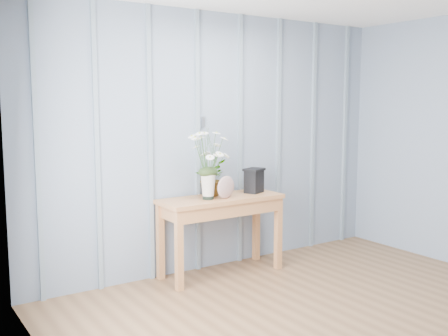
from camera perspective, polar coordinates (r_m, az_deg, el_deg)
room_shell at (r=4.12m, az=9.74°, el=11.91°), size 4.00×4.50×2.50m
sideboard at (r=4.98m, az=-0.32°, el=-4.45°), size 1.20×0.45×0.75m
daisy_vase at (r=4.78m, az=-1.75°, el=1.43°), size 0.46×0.35×0.65m
spider_plant at (r=5.00m, az=-1.48°, el=-1.07°), size 0.41×0.41×0.34m
felt_disc_vessel at (r=4.85m, az=0.21°, el=-2.11°), size 0.22×0.10×0.21m
carved_box at (r=5.17m, az=3.29°, el=-1.34°), size 0.24×0.22×0.24m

